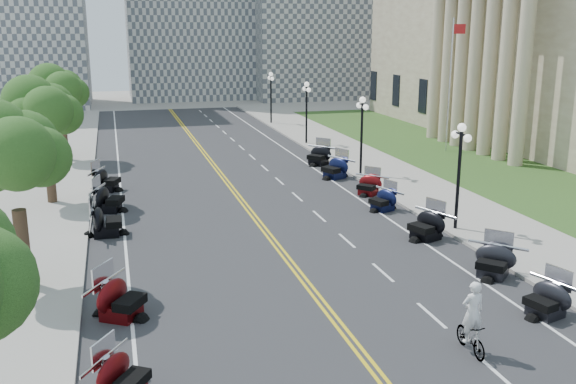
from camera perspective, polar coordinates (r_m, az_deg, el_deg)
ground at (r=24.40m, az=1.46°, el=-7.90°), size 160.00×160.00×0.00m
road at (r=33.58m, az=-3.47°, el=-1.64°), size 16.00×90.00×0.01m
centerline_yellow_a at (r=33.55m, az=-3.67°, el=-1.65°), size 0.12×90.00×0.00m
centerline_yellow_b at (r=33.60m, az=-3.27°, el=-1.62°), size 0.12×90.00×0.00m
edge_line_north at (r=35.39m, az=6.72°, el=-0.87°), size 0.12×90.00×0.00m
edge_line_south at (r=32.93m, az=-14.44°, el=-2.39°), size 0.12×90.00×0.00m
lane_dash_4 at (r=19.12m, az=18.39°, el=-15.29°), size 0.12×2.00×0.00m
lane_dash_5 at (r=22.15m, az=12.63°, el=-10.64°), size 0.12×2.00×0.00m
lane_dash_6 at (r=25.44m, az=8.43°, el=-7.07°), size 0.12×2.00×0.00m
lane_dash_7 at (r=28.92m, az=5.26°, el=-4.32°), size 0.12×2.00×0.00m
lane_dash_8 at (r=32.51m, az=2.79°, el=-2.16°), size 0.12×2.00×0.00m
lane_dash_9 at (r=36.19m, az=0.83°, el=-0.43°), size 0.12×2.00×0.00m
lane_dash_10 at (r=39.94m, az=-0.77°, el=0.98°), size 0.12×2.00×0.00m
lane_dash_11 at (r=43.72m, az=-2.09°, el=2.15°), size 0.12×2.00×0.00m
lane_dash_12 at (r=47.55m, az=-3.20°, el=3.13°), size 0.12×2.00×0.00m
lane_dash_13 at (r=51.40m, az=-4.15°, el=3.96°), size 0.12×2.00×0.00m
lane_dash_14 at (r=55.27m, az=-4.97°, el=4.68°), size 0.12×2.00×0.00m
lane_dash_15 at (r=59.15m, az=-5.68°, el=5.30°), size 0.12×2.00×0.00m
lane_dash_16 at (r=63.06m, az=-6.30°, el=5.84°), size 0.12×2.00×0.00m
lane_dash_17 at (r=66.97m, az=-6.86°, el=6.32°), size 0.12×2.00×0.00m
lane_dash_18 at (r=70.89m, az=-7.35°, el=6.74°), size 0.12×2.00×0.00m
lane_dash_19 at (r=74.82m, az=-7.79°, el=7.12°), size 0.12×2.00×0.00m
sidewalk_north at (r=37.07m, az=12.61°, el=-0.32°), size 5.00×90.00×0.15m
sidewalk_south at (r=33.14m, az=-21.55°, el=-2.74°), size 5.00×90.00×0.15m
lawn at (r=47.25m, az=15.64°, el=2.59°), size 9.00×60.00×0.10m
distant_block_c at (r=91.22m, az=3.02°, el=15.42°), size 20.00×14.00×22.00m
street_lamp_2 at (r=30.49m, az=14.92°, el=1.28°), size 0.50×1.20×4.90m
street_lamp_3 at (r=41.09m, az=6.55°, el=4.95°), size 0.50×1.20×4.90m
street_lamp_4 at (r=52.30m, az=1.65°, el=7.04°), size 0.50×1.20×4.90m
street_lamp_5 at (r=63.79m, az=-1.52°, el=8.36°), size 0.50×1.20×4.90m
flagpole at (r=50.23m, az=14.18°, el=9.07°), size 1.10×0.20×10.00m
tree_2 at (r=24.27m, az=-23.21°, el=2.53°), size 4.80×4.80×9.20m
tree_3 at (r=36.05m, az=-20.81°, el=6.26°), size 4.80×4.80×9.20m
tree_4 at (r=47.94m, az=-19.59°, el=8.15°), size 4.80×4.80×9.20m
motorcycle_n_4 at (r=22.97m, az=22.00°, el=-8.72°), size 2.29×2.29×1.29m
motorcycle_n_5 at (r=25.75m, az=17.81°, el=-5.75°), size 2.79×2.79×1.38m
motorcycle_n_6 at (r=29.47m, az=12.18°, el=-2.79°), size 2.65×2.65×1.44m
motorcycle_n_7 at (r=33.71m, az=8.42°, el=-0.60°), size 2.31×2.31×1.26m
motorcycle_n_8 at (r=36.79m, az=7.16°, el=0.70°), size 2.55×2.55×1.26m
motorcycle_n_9 at (r=40.67m, az=4.18°, el=2.25°), size 2.81×2.81×1.49m
motorcycle_n_10 at (r=44.65m, az=2.73°, el=3.35°), size 2.95×2.95×1.47m
motorcycle_s_4 at (r=17.60m, az=-14.50°, el=-15.40°), size 2.50×2.50×1.26m
motorcycle_s_5 at (r=21.87m, az=-14.66°, el=-9.01°), size 2.91×2.91×1.47m
motorcycle_s_7 at (r=30.46m, az=-15.88°, el=-2.35°), size 2.26×2.26×1.54m
motorcycle_s_8 at (r=34.38m, az=-15.66°, el=-0.49°), size 2.71×2.71×1.50m
motorcycle_s_9 at (r=38.82m, az=-15.84°, el=1.15°), size 2.75×2.75×1.48m
bicycle at (r=19.90m, az=15.92°, el=-12.33°), size 0.51×1.64×0.98m
cyclist_rider at (r=19.31m, az=16.21°, el=-8.52°), size 0.69×0.45×1.88m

